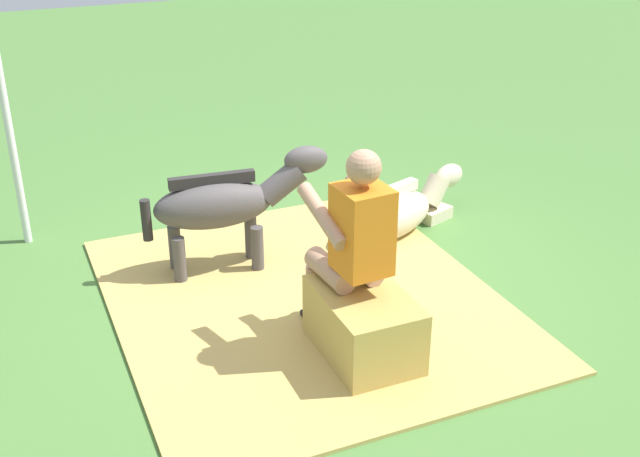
{
  "coord_description": "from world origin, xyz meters",
  "views": [
    {
      "loc": [
        -4.53,
        1.96,
        2.76
      ],
      "look_at": [
        -0.25,
        0.12,
        0.55
      ],
      "focal_mm": 44.64,
      "sensor_mm": 36.0,
      "label": 1
    }
  ],
  "objects_px": {
    "pony_standing": "(226,203)",
    "pony_lying": "(396,212)",
    "person_seated": "(352,240)",
    "hay_bale": "(363,326)",
    "tent_pole_right": "(2,89)"
  },
  "relations": [
    {
      "from": "person_seated",
      "to": "pony_standing",
      "type": "distance_m",
      "value": 1.3
    },
    {
      "from": "person_seated",
      "to": "pony_lying",
      "type": "distance_m",
      "value": 1.69
    },
    {
      "from": "pony_lying",
      "to": "person_seated",
      "type": "bearing_deg",
      "value": 141.75
    },
    {
      "from": "person_seated",
      "to": "pony_lying",
      "type": "height_order",
      "value": "person_seated"
    },
    {
      "from": "hay_bale",
      "to": "pony_standing",
      "type": "relative_size",
      "value": 0.55
    },
    {
      "from": "hay_bale",
      "to": "pony_lying",
      "type": "bearing_deg",
      "value": -34.77
    },
    {
      "from": "pony_standing",
      "to": "tent_pole_right",
      "type": "distance_m",
      "value": 1.82
    },
    {
      "from": "hay_bale",
      "to": "pony_standing",
      "type": "bearing_deg",
      "value": 16.41
    },
    {
      "from": "hay_bale",
      "to": "person_seated",
      "type": "bearing_deg",
      "value": 2.98
    },
    {
      "from": "pony_standing",
      "to": "pony_lying",
      "type": "relative_size",
      "value": 1.0
    },
    {
      "from": "hay_bale",
      "to": "tent_pole_right",
      "type": "relative_size",
      "value": 0.3
    },
    {
      "from": "person_seated",
      "to": "pony_standing",
      "type": "height_order",
      "value": "person_seated"
    },
    {
      "from": "pony_standing",
      "to": "tent_pole_right",
      "type": "xyz_separation_m",
      "value": [
        1.06,
        1.31,
        0.7
      ]
    },
    {
      "from": "pony_standing",
      "to": "pony_lying",
      "type": "xyz_separation_m",
      "value": [
        0.05,
        -1.4,
        -0.33
      ]
    },
    {
      "from": "person_seated",
      "to": "pony_lying",
      "type": "bearing_deg",
      "value": -38.25
    }
  ]
}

